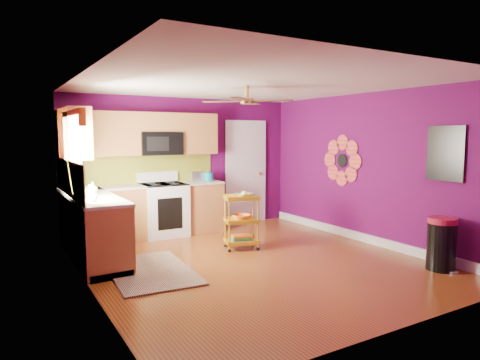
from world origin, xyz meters
TOP-DOWN VIEW (x-y plane):
  - ground at (0.00, 0.00)m, footprint 5.00×5.00m
  - room_envelope at (0.03, 0.00)m, footprint 4.54×5.04m
  - lower_cabinets at (-1.35, 1.82)m, footprint 2.81×2.31m
  - electric_range at (-0.55, 2.17)m, footprint 0.76×0.66m
  - upper_cabinetry at (-1.24, 2.17)m, footprint 2.80×2.30m
  - left_window at (-2.22, 1.05)m, footprint 0.08×1.35m
  - panel_door at (1.35, 2.47)m, footprint 0.95×0.11m
  - right_wall_art at (2.23, -0.34)m, footprint 0.04×2.74m
  - ceiling_fan at (0.00, 0.20)m, footprint 1.01×1.01m
  - shag_rug at (-1.43, 0.30)m, footprint 1.12×1.71m
  - rolling_cart at (0.20, 0.68)m, footprint 0.60×0.51m
  - trash_can at (1.97, -1.58)m, footprint 0.42×0.43m
  - teal_kettle at (0.35, 2.17)m, footprint 0.18×0.18m
  - toaster at (0.15, 2.29)m, footprint 0.22×0.15m
  - soap_bottle_a at (-2.03, 1.03)m, footprint 0.08×0.09m
  - soap_bottle_b at (-1.91, 1.38)m, footprint 0.14×0.14m
  - counter_dish at (-1.96, 1.91)m, footprint 0.24×0.24m
  - counter_cup at (-2.06, 0.69)m, footprint 0.12×0.12m

SIDE VIEW (x-z plane):
  - ground at x=0.00m, z-range 0.00..0.00m
  - shag_rug at x=-1.43m, z-range 0.00..0.02m
  - trash_can at x=1.97m, z-range 0.00..0.71m
  - lower_cabinets at x=-1.35m, z-range -0.04..0.90m
  - rolling_cart at x=0.20m, z-range 0.01..0.94m
  - electric_range at x=-0.55m, z-range -0.08..1.05m
  - counter_dish at x=-1.96m, z-range 0.94..1.00m
  - counter_cup at x=-2.06m, z-range 0.94..1.03m
  - teal_kettle at x=0.35m, z-range 0.92..1.13m
  - panel_door at x=1.35m, z-range -0.05..2.10m
  - toaster at x=0.15m, z-range 0.94..1.12m
  - soap_bottle_b at x=-1.91m, z-range 0.94..1.12m
  - soap_bottle_a at x=-2.03m, z-range 0.94..1.13m
  - right_wall_art at x=2.23m, z-range 0.92..1.96m
  - room_envelope at x=0.03m, z-range 0.37..2.89m
  - left_window at x=-2.22m, z-range 1.20..2.28m
  - upper_cabinetry at x=-1.24m, z-range 1.17..2.43m
  - ceiling_fan at x=0.00m, z-range 2.16..2.42m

